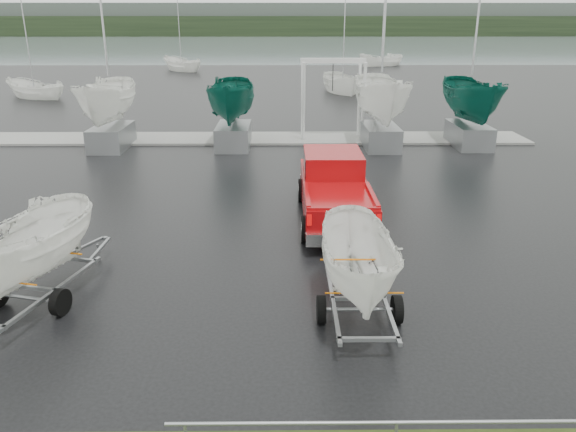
{
  "coord_description": "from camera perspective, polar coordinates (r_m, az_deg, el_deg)",
  "views": [
    {
      "loc": [
        2.28,
        -16.15,
        6.14
      ],
      "look_at": [
        2.42,
        -2.35,
        1.2
      ],
      "focal_mm": 35.0,
      "sensor_mm": 36.0,
      "label": 1
    }
  ],
  "objects": [
    {
      "name": "keelboat_3",
      "position": [
        29.08,
        18.5,
        13.58
      ],
      "size": [
        2.24,
        3.2,
        10.4
      ],
      "color": "gray",
      "rests_on": "ground"
    },
    {
      "name": "boat_hoist",
      "position": [
        29.47,
        4.55,
        12.88
      ],
      "size": [
        3.3,
        2.18,
        4.12
      ],
      "color": "silver",
      "rests_on": "ground"
    },
    {
      "name": "far_hill",
      "position": [
        194.16,
        -1.33,
        19.36
      ],
      "size": [
        300.0,
        6.0,
        10.0
      ],
      "primitive_type": "cube",
      "color": "#4C5651",
      "rests_on": "ground"
    },
    {
      "name": "ground_plane",
      "position": [
        17.43,
        -8.08,
        -1.14
      ],
      "size": [
        120.0,
        120.0,
        0.0
      ],
      "primitive_type": "plane",
      "color": "black",
      "rests_on": "ground"
    },
    {
      "name": "moored_boat_1",
      "position": [
        69.25,
        -10.75,
        14.29
      ],
      "size": [
        3.59,
        3.6,
        11.34
      ],
      "rotation": [
        0.0,
        0.0,
        3.86
      ],
      "color": "white",
      "rests_on": "ground"
    },
    {
      "name": "treeline",
      "position": [
        186.19,
        -1.35,
        18.73
      ],
      "size": [
        300.0,
        8.0,
        6.0
      ],
      "primitive_type": "cube",
      "color": "black",
      "rests_on": "ground"
    },
    {
      "name": "moored_boat_0",
      "position": [
        49.45,
        -24.27,
        10.88
      ],
      "size": [
        3.17,
        3.15,
        11.02
      ],
      "rotation": [
        0.0,
        0.0,
        4.17
      ],
      "color": "white",
      "rests_on": "ground"
    },
    {
      "name": "keelboat_1",
      "position": [
        27.58,
        -5.75,
        14.07
      ],
      "size": [
        2.21,
        3.2,
        6.98
      ],
      "color": "gray",
      "rests_on": "ground"
    },
    {
      "name": "trailer_parked",
      "position": [
        12.98,
        -25.84,
        2.16
      ],
      "size": [
        2.03,
        3.78,
        4.91
      ],
      "rotation": [
        0.0,
        0.0,
        -0.25
      ],
      "color": "gray",
      "rests_on": "ground"
    },
    {
      "name": "dock",
      "position": [
        29.86,
        -5.0,
        7.86
      ],
      "size": [
        30.0,
        3.0,
        0.12
      ],
      "primitive_type": "cube",
      "color": "gray",
      "rests_on": "ground"
    },
    {
      "name": "moored_boat_2",
      "position": [
        48.98,
        5.54,
        12.41
      ],
      "size": [
        3.03,
        3.09,
        11.45
      ],
      "rotation": [
        0.0,
        0.0,
        0.18
      ],
      "color": "white",
      "rests_on": "ground"
    },
    {
      "name": "moored_boat_3",
      "position": [
        75.85,
        9.41,
        14.81
      ],
      "size": [
        3.39,
        3.36,
        11.3
      ],
      "rotation": [
        0.0,
        0.0,
        5.18
      ],
      "color": "white",
      "rests_on": "ground"
    },
    {
      "name": "pickup_truck",
      "position": [
        17.94,
        4.7,
        3.08
      ],
      "size": [
        2.22,
        5.94,
        1.97
      ],
      "rotation": [
        0.0,
        0.0,
        -0.01
      ],
      "color": "#97080B",
      "rests_on": "ground"
    },
    {
      "name": "keelboat_0",
      "position": [
        28.52,
        -18.1,
        13.52
      ],
      "size": [
        2.24,
        3.2,
        10.4
      ],
      "color": "gray",
      "rests_on": "ground"
    },
    {
      "name": "trailer_hitched",
      "position": [
        11.36,
        7.59,
        0.87
      ],
      "size": [
        1.78,
        3.61,
        4.6
      ],
      "rotation": [
        0.0,
        0.0,
        -0.01
      ],
      "color": "gray",
      "rests_on": "ground"
    },
    {
      "name": "lake",
      "position": [
        116.33,
        -1.78,
        16.66
      ],
      "size": [
        300.0,
        300.0,
        0.0
      ],
      "primitive_type": "plane",
      "color": "gray",
      "rests_on": "ground"
    },
    {
      "name": "keelboat_2",
      "position": [
        27.67,
        9.73,
        14.6
      ],
      "size": [
        2.4,
        3.2,
        10.57
      ],
      "color": "gray",
      "rests_on": "ground"
    }
  ]
}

